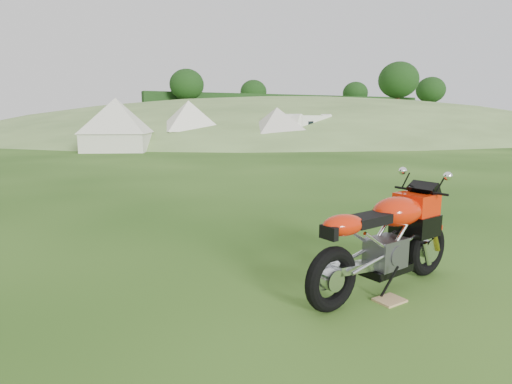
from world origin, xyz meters
name	(u,v)px	position (x,y,z in m)	size (l,w,h in m)	color
ground	(284,261)	(0.00, 0.00, 0.00)	(120.00, 120.00, 0.00)	#193D0D
hillside	(297,132)	(24.00, 40.00, 0.00)	(80.00, 64.00, 8.00)	#58783D
hedgerow	(297,132)	(24.00, 40.00, 0.00)	(36.00, 1.20, 8.60)	black
sport_motorcycle	(385,233)	(0.46, -1.24, 0.61)	(2.04, 0.51, 1.22)	red
plywood_board	(390,300)	(0.35, -1.47, 0.01)	(0.27, 0.22, 0.02)	tan
tent_left	(117,125)	(0.58, 18.88, 1.34)	(3.10, 3.10, 2.68)	silver
tent_mid	(189,124)	(5.03, 20.87, 1.34)	(3.10, 3.10, 2.69)	white
tent_right	(277,126)	(9.46, 17.92, 1.22)	(2.80, 2.80, 2.43)	beige
caravan	(306,130)	(11.86, 18.55, 0.94)	(4.04, 1.80, 1.89)	white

